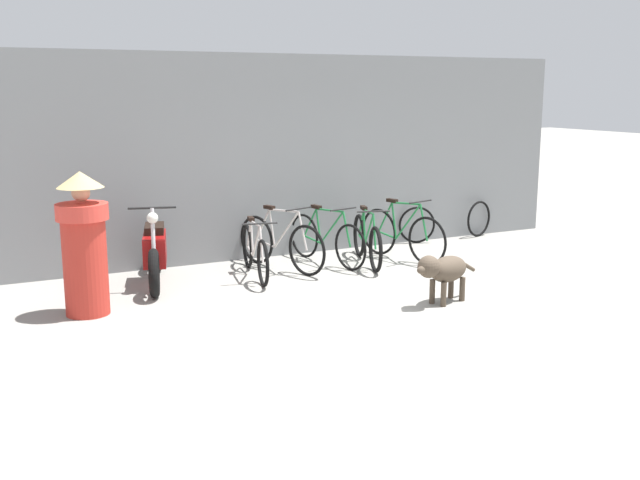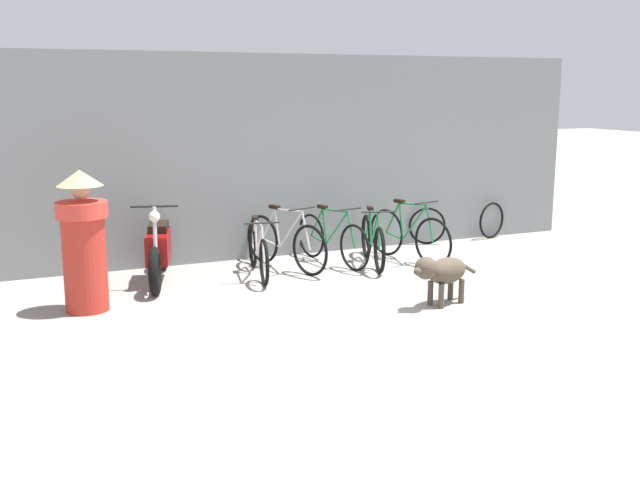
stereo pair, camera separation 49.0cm
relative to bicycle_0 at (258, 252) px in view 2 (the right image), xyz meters
name	(u,v)px [view 2 (the right image)]	position (x,y,z in m)	size (l,w,h in m)	color
ground_plane	(423,315)	(1.13, -2.43, -0.33)	(60.00, 60.00, 0.00)	gray
shop_wall_back	(304,156)	(1.13, 1.13, 1.16)	(9.45, 0.20, 2.99)	slate
bicycle_0	(258,252)	(0.00, 0.00, 0.00)	(0.47, 1.67, 0.80)	black
bicycle_1	(285,243)	(0.47, 0.22, 0.05)	(0.64, 1.66, 0.91)	black
bicycle_2	(332,239)	(1.20, 0.25, 0.03)	(0.50, 1.69, 0.86)	black
bicycle_3	(373,241)	(1.72, -0.02, 0.01)	(0.59, 1.61, 0.84)	black
bicycle_4	(409,235)	(2.32, -0.02, 0.05)	(0.55, 1.62, 0.92)	black
motorcycle	(159,251)	(-1.30, 0.20, 0.09)	(0.69, 1.87, 1.07)	black
stray_dog	(442,272)	(1.51, -2.19, 0.08)	(1.03, 0.48, 0.62)	#4C3F33
person_in_robes	(83,240)	(-2.31, -0.76, 0.49)	(0.80, 0.80, 1.61)	#B72D23
spare_tire_left	(427,226)	(3.18, 0.89, -0.03)	(0.58, 0.25, 0.61)	black
spare_tire_right	(492,220)	(4.44, 0.89, -0.02)	(0.60, 0.20, 0.62)	black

